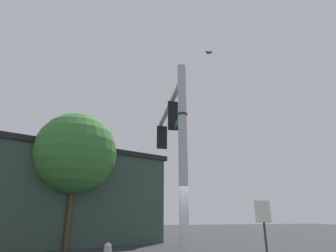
{
  "coord_description": "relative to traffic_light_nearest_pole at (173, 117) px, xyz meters",
  "views": [
    {
      "loc": [
        -2.68,
        -8.33,
        1.64
      ],
      "look_at": [
        0.22,
        2.82,
        5.45
      ],
      "focal_mm": 28.79,
      "sensor_mm": 36.0,
      "label": 1
    }
  ],
  "objects": [
    {
      "name": "signal_pole",
      "position": [
        -0.12,
        -1.62,
        -2.02
      ],
      "size": [
        0.3,
        0.3,
        6.86
      ],
      "primitive_type": "cylinder",
      "color": "#ADB2B7",
      "rests_on": "ground"
    },
    {
      "name": "mast_arm",
      "position": [
        0.07,
        0.94,
        0.81
      ],
      "size": [
        0.61,
        5.13,
        0.22
      ],
      "primitive_type": "cylinder",
      "rotation": [
        0.0,
        1.57,
        1.49
      ],
      "color": "#ADB2B7"
    },
    {
      "name": "traffic_light_nearest_pole",
      "position": [
        0.0,
        0.0,
        0.0
      ],
      "size": [
        0.54,
        0.49,
        1.31
      ],
      "color": "black"
    },
    {
      "name": "traffic_light_mid_inner",
      "position": [
        0.25,
        3.23,
        0.0
      ],
      "size": [
        0.54,
        0.49,
        1.31
      ],
      "color": "black"
    },
    {
      "name": "street_name_sign",
      "position": [
        -0.1,
        -1.28,
        -0.5
      ],
      "size": [
        0.34,
        1.49,
        0.22
      ],
      "color": "#147238"
    },
    {
      "name": "bird_flying",
      "position": [
        1.09,
        -1.44,
        2.32
      ],
      "size": [
        0.33,
        0.24,
        0.09
      ],
      "color": "#4C4742"
    },
    {
      "name": "storefront_building",
      "position": [
        -4.24,
        8.39,
        -2.72
      ],
      "size": [
        11.82,
        9.92,
        5.42
      ],
      "color": "#33473D",
      "rests_on": "ground"
    },
    {
      "name": "tree_by_storefront",
      "position": [
        -4.04,
        5.16,
        -0.62
      ],
      "size": [
        4.34,
        4.34,
        7.01
      ],
      "color": "#4C3823",
      "rests_on": "ground"
    },
    {
      "name": "historical_marker",
      "position": [
        2.98,
        -1.09,
        -4.04
      ],
      "size": [
        0.6,
        0.08,
        2.13
      ],
      "color": "#333333",
      "rests_on": "ground"
    }
  ]
}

